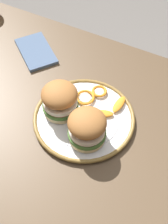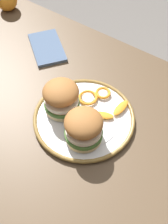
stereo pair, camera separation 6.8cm
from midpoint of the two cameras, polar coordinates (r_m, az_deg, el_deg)
The scene contains 11 objects.
ground_plane at distance 1.58m, azimuth 0.81°, elevation -17.76°, with size 8.00×8.00×0.00m, color slate.
dining_table at distance 1.00m, azimuth 1.23°, elevation -6.17°, with size 1.41×0.80×0.73m.
dinner_plate at distance 0.93m, azimuth 2.08°, elevation -1.23°, with size 0.30×0.30×0.02m.
sandwich_half_left at distance 0.84m, azimuth 2.24°, elevation -3.00°, with size 0.14×0.14×0.10m.
sandwich_half_right at distance 0.90m, azimuth -2.06°, elevation 2.60°, with size 0.13×0.13×0.10m.
orange_peel_curled at distance 0.96m, azimuth 2.76°, elevation 2.54°, with size 0.07×0.07×0.01m.
orange_peel_strip_long at distance 0.95m, azimuth 8.80°, elevation 0.66°, with size 0.03×0.07×0.01m.
orange_peel_strip_short at distance 0.92m, azimuth 5.70°, elevation -0.71°, with size 0.07×0.05×0.01m.
orange_peel_small_curl at distance 0.98m, azimuth 5.50°, elevation 3.40°, with size 0.06×0.06×0.01m.
whole_orange at distance 1.33m, azimuth -12.47°, elevation 19.25°, with size 0.08×0.08×0.08m, color orange.
folded_napkin at distance 1.14m, azimuth -5.07°, elevation 11.61°, with size 0.17×0.10×0.01m, color slate.
Camera 2 is at (-0.30, 0.41, 1.50)m, focal length 49.90 mm.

